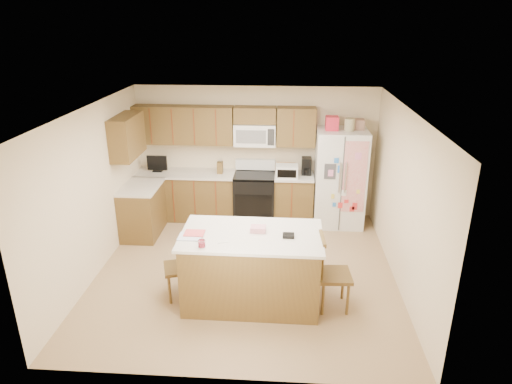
# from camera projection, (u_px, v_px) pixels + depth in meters

# --- Properties ---
(ground) EXTENTS (4.50, 4.50, 0.00)m
(ground) POSITION_uv_depth(u_px,v_px,m) (246.00, 271.00, 7.05)
(ground) COLOR tan
(ground) RESTS_ON ground
(room_shell) EXTENTS (4.60, 4.60, 2.52)m
(room_shell) POSITION_uv_depth(u_px,v_px,m) (245.00, 184.00, 6.53)
(room_shell) COLOR beige
(room_shell) RESTS_ON ground
(cabinetry) EXTENTS (3.36, 1.56, 2.15)m
(cabinetry) POSITION_uv_depth(u_px,v_px,m) (201.00, 176.00, 8.45)
(cabinetry) COLOR brown
(cabinetry) RESTS_ON ground
(stove) EXTENTS (0.76, 0.65, 1.13)m
(stove) POSITION_uv_depth(u_px,v_px,m) (255.00, 196.00, 8.68)
(stove) COLOR black
(stove) RESTS_ON ground
(refrigerator) EXTENTS (0.90, 0.79, 2.04)m
(refrigerator) POSITION_uv_depth(u_px,v_px,m) (340.00, 177.00, 8.36)
(refrigerator) COLOR white
(refrigerator) RESTS_ON ground
(island) EXTENTS (1.87, 1.10, 1.11)m
(island) POSITION_uv_depth(u_px,v_px,m) (252.00, 267.00, 6.15)
(island) COLOR brown
(island) RESTS_ON ground
(windsor_chair_left) EXTENTS (0.50, 0.51, 0.96)m
(windsor_chair_left) POSITION_uv_depth(u_px,v_px,m) (181.00, 267.00, 6.28)
(windsor_chair_left) COLOR brown
(windsor_chair_left) RESTS_ON ground
(windsor_chair_back) EXTENTS (0.44, 0.42, 0.95)m
(windsor_chair_back) POSITION_uv_depth(u_px,v_px,m) (258.00, 247.00, 6.83)
(windsor_chair_back) COLOR brown
(windsor_chair_back) RESTS_ON ground
(windsor_chair_right) EXTENTS (0.46, 0.48, 1.05)m
(windsor_chair_right) POSITION_uv_depth(u_px,v_px,m) (332.00, 274.00, 6.02)
(windsor_chair_right) COLOR brown
(windsor_chair_right) RESTS_ON ground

